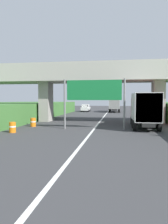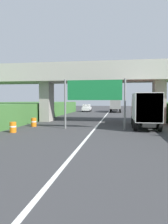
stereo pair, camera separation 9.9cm
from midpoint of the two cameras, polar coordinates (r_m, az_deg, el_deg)
The scene contains 8 objects.
lane_centre_stripe at distance 21.38m, azimuth 2.84°, elevation -4.25°, with size 0.20×85.62×0.01m, color white.
overpass_bridge at distance 26.99m, azimuth 4.18°, elevation 8.85°, with size 40.00×4.80×7.28m.
overhead_highway_sign at distance 20.14m, azimuth 2.55°, elevation 5.15°, with size 5.88×0.18×4.78m.
truck_black at distance 49.09m, azimuth 8.13°, elevation 2.25°, with size 2.44×7.30×3.44m.
truck_red at distance 22.02m, azimuth 15.70°, elevation 0.89°, with size 2.44×7.30×3.44m.
car_white at distance 50.37m, azimuth 0.40°, elevation 1.08°, with size 1.86×4.10×1.72m.
construction_barrel_3 at distance 19.29m, azimuth -18.82°, elevation -3.89°, with size 0.57×0.57×0.90m.
construction_barrel_4 at distance 22.96m, azimuth -13.65°, elevation -2.68°, with size 0.57×0.57×0.90m.
Camera 1 is at (2.19, 1.73, 2.82)m, focal length 34.02 mm.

